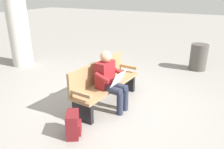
{
  "coord_description": "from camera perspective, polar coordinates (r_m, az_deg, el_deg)",
  "views": [
    {
      "loc": [
        3.59,
        2.05,
        2.25
      ],
      "look_at": [
        0.07,
        0.15,
        0.7
      ],
      "focal_mm": 35.29,
      "sensor_mm": 36.0,
      "label": 1
    }
  ],
  "objects": [
    {
      "name": "ground_plane",
      "position": [
        4.71,
        -1.19,
        -7.37
      ],
      "size": [
        40.0,
        40.0,
        0.0
      ],
      "primitive_type": "plane",
      "color": "gray"
    },
    {
      "name": "bench_near",
      "position": [
        4.54,
        -1.98,
        -2.05
      ],
      "size": [
        1.83,
        0.61,
        0.9
      ],
      "rotation": [
        0.0,
        0.0,
        -0.08
      ],
      "color": "#9E7A51",
      "rests_on": "ground"
    },
    {
      "name": "person_seated",
      "position": [
        4.25,
        -0.51,
        -1.25
      ],
      "size": [
        0.59,
        0.59,
        1.18
      ],
      "rotation": [
        0.0,
        0.0,
        -0.08
      ],
      "color": "maroon",
      "rests_on": "ground"
    },
    {
      "name": "backpack",
      "position": [
        3.7,
        -10.02,
        -12.69
      ],
      "size": [
        0.37,
        0.34,
        0.42
      ],
      "rotation": [
        0.0,
        0.0,
        0.56
      ],
      "color": "maroon",
      "rests_on": "ground"
    },
    {
      "name": "support_pillar",
      "position": [
        7.29,
        -23.75,
        15.41
      ],
      "size": [
        0.61,
        0.61,
        3.47
      ],
      "primitive_type": "cylinder",
      "color": "beige",
      "rests_on": "ground"
    },
    {
      "name": "trash_bin",
      "position": [
        7.01,
        21.51,
        4.24
      ],
      "size": [
        0.49,
        0.49,
        0.77
      ],
      "primitive_type": "cylinder",
      "color": "#514C47",
      "rests_on": "ground"
    }
  ]
}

